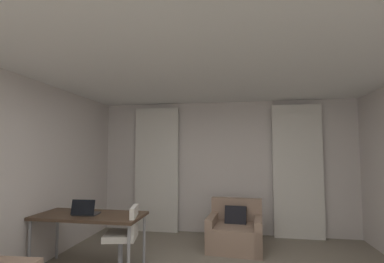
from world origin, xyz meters
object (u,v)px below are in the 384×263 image
object	(u,v)px
desk	(90,218)
desk_chair	(124,244)
armchair	(235,232)
laptop	(85,212)

from	to	relation	value
desk	desk_chair	world-z (taller)	desk_chair
armchair	desk	distance (m)	2.32
desk	desk_chair	bearing A→B (deg)	-8.72
laptop	desk_chair	bearing A→B (deg)	-2.95
armchair	laptop	world-z (taller)	laptop
armchair	desk	xyz separation A→B (m)	(-1.97, -1.16, 0.42)
desk	desk_chair	distance (m)	0.61
armchair	desk	size ratio (longest dim) A/B	0.63
armchair	desk_chair	bearing A→B (deg)	-138.98
armchair	laptop	bearing A→B (deg)	-148.79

